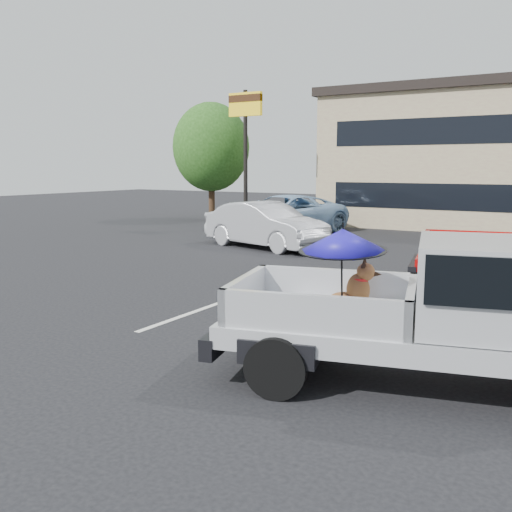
% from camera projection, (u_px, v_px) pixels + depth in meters
% --- Properties ---
extents(ground, '(90.00, 90.00, 0.00)m').
position_uv_depth(ground, '(311.00, 354.00, 8.44)').
color(ground, black).
rests_on(ground, ground).
extents(stripe_left, '(0.12, 5.00, 0.01)m').
position_uv_depth(stripe_left, '(222.00, 302.00, 11.67)').
color(stripe_left, silver).
rests_on(stripe_left, ground).
extents(motel_sign, '(1.60, 0.22, 6.00)m').
position_uv_depth(motel_sign, '(245.00, 122.00, 24.67)').
color(motel_sign, black).
rests_on(motel_sign, ground).
extents(tree_left, '(3.96, 3.96, 6.02)m').
position_uv_depth(tree_left, '(211.00, 147.00, 29.40)').
color(tree_left, '#332114').
rests_on(tree_left, ground).
extents(silver_pickup, '(6.00, 3.30, 2.06)m').
position_uv_depth(silver_pickup, '(467.00, 307.00, 6.96)').
color(silver_pickup, black).
rests_on(silver_pickup, ground).
extents(silver_sedan, '(4.99, 2.85, 1.55)m').
position_uv_depth(silver_sedan, '(266.00, 225.00, 19.41)').
color(silver_sedan, '#A9ABB1').
rests_on(silver_sedan, ground).
extents(blue_suv, '(4.36, 6.26, 1.59)m').
position_uv_depth(blue_suv, '(283.00, 214.00, 23.47)').
color(blue_suv, '#95BBDE').
rests_on(blue_suv, ground).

